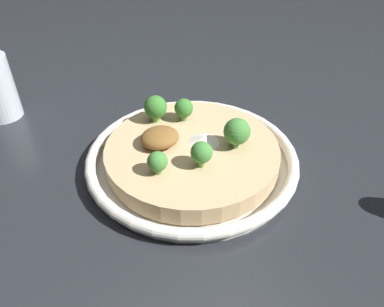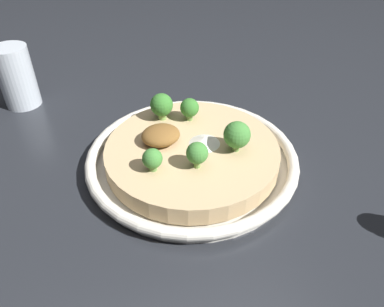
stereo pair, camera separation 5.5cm
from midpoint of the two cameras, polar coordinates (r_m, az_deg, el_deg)
ground_plane at (r=0.57m, az=2.79°, el=-1.92°), size 6.00×6.00×0.00m
risotto_bowl at (r=0.56m, az=2.84°, el=-0.56°), size 0.31×0.31×0.04m
cheese_sprinkle at (r=0.55m, az=4.65°, el=2.11°), size 0.05×0.05×0.01m
crispy_onion_garnish at (r=0.55m, az=-1.90°, el=2.71°), size 0.06×0.05×0.02m
broccoli_front at (r=0.59m, az=2.31°, el=6.84°), size 0.03×0.03×0.04m
broccoli_back_right at (r=0.49m, az=-2.88°, el=-0.97°), size 0.03×0.03×0.03m
broccoli_back at (r=0.50m, az=4.00°, el=-0.11°), size 0.03×0.03×0.04m
broccoli_back_left at (r=0.53m, az=9.86°, el=2.68°), size 0.04×0.04×0.05m
broccoli_front_right at (r=0.59m, az=-1.99°, el=7.26°), size 0.04×0.04×0.04m
drinking_glass at (r=0.75m, az=-23.28°, el=10.62°), size 0.06×0.06×0.11m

